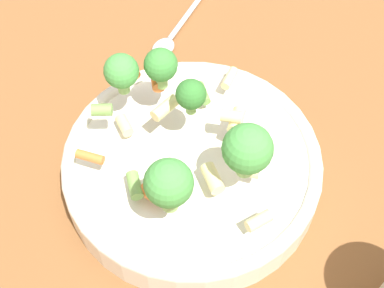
% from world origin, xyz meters
% --- Properties ---
extents(ground_plane, '(3.00, 3.00, 0.00)m').
position_xyz_m(ground_plane, '(0.00, 0.00, 0.00)').
color(ground_plane, brown).
extents(bowl, '(0.26, 0.26, 0.04)m').
position_xyz_m(bowl, '(0.00, 0.00, 0.02)').
color(bowl, silver).
rests_on(bowl, ground_plane).
extents(pasta_salad, '(0.21, 0.20, 0.09)m').
position_xyz_m(pasta_salad, '(0.01, -0.01, 0.10)').
color(pasta_salad, '#8CB766').
rests_on(pasta_salad, bowl).
extents(spoon, '(0.12, 0.15, 0.01)m').
position_xyz_m(spoon, '(-0.21, 0.09, 0.01)').
color(spoon, silver).
rests_on(spoon, ground_plane).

